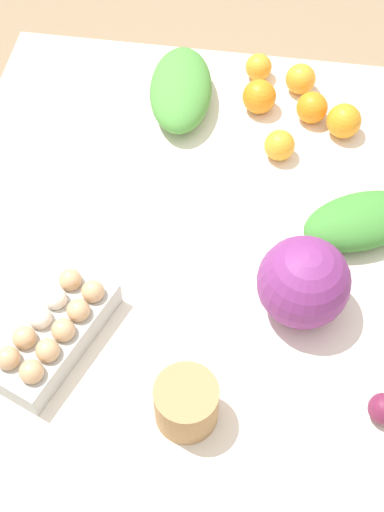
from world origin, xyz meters
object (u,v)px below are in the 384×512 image
(orange_0, at_px, (301,79))
(orange_5, at_px, (259,97))
(cabbage_purple, at_px, (304,282))
(orange_3, at_px, (344,121))
(greens_bunch_beet_tops, at_px, (361,221))
(orange_4, at_px, (259,67))
(paper_bag, at_px, (186,403))
(orange_2, at_px, (279,145))
(beet_root, at_px, (384,409))
(orange_1, at_px, (312,108))
(egg_carton, at_px, (54,331))
(greens_bunch_chard, at_px, (181,89))

(orange_0, distance_m, orange_5, 0.12)
(cabbage_purple, distance_m, orange_3, 0.49)
(greens_bunch_beet_tops, bearing_deg, orange_4, 29.69)
(paper_bag, xyz_separation_m, orange_4, (0.89, -0.04, -0.02))
(paper_bag, xyz_separation_m, orange_0, (0.86, -0.15, -0.01))
(greens_bunch_beet_tops, relative_size, orange_2, 3.61)
(paper_bag, height_order, orange_5, paper_bag)
(beet_root, xyz_separation_m, orange_5, (0.73, 0.29, 0.01))
(greens_bunch_beet_tops, bearing_deg, orange_1, 20.18)
(egg_carton, height_order, greens_bunch_chard, egg_carton)
(cabbage_purple, distance_m, orange_4, 0.66)
(orange_0, bearing_deg, paper_bag, 170.28)
(greens_bunch_chard, bearing_deg, egg_carton, 168.62)
(cabbage_purple, relative_size, beet_root, 3.14)
(paper_bag, bearing_deg, greens_bunch_chard, 9.51)
(greens_bunch_chard, distance_m, orange_3, 0.39)
(orange_5, bearing_deg, orange_1, -96.83)
(orange_4, distance_m, orange_5, 0.11)
(paper_bag, relative_size, orange_0, 1.56)
(paper_bag, distance_m, orange_2, 0.65)
(cabbage_purple, bearing_deg, orange_2, 10.12)
(greens_bunch_beet_tops, distance_m, orange_3, 0.29)
(cabbage_purple, bearing_deg, greens_bunch_chard, 30.97)
(orange_1, xyz_separation_m, orange_5, (0.01, 0.12, 0.00))
(cabbage_purple, distance_m, orange_1, 0.52)
(egg_carton, relative_size, orange_3, 3.77)
(greens_bunch_beet_tops, xyz_separation_m, orange_2, (0.19, 0.18, -0.01))
(orange_1, distance_m, orange_4, 0.18)
(beet_root, relative_size, orange_1, 0.76)
(orange_2, height_order, orange_3, orange_3)
(beet_root, height_order, orange_2, orange_2)
(orange_2, relative_size, orange_3, 0.87)
(greens_bunch_beet_tops, xyz_separation_m, orange_5, (0.33, 0.24, -0.00))
(greens_bunch_beet_tops, height_order, orange_2, greens_bunch_beet_tops)
(greens_bunch_beet_tops, bearing_deg, orange_2, 43.68)
(egg_carton, relative_size, beet_root, 5.35)
(paper_bag, xyz_separation_m, orange_3, (0.73, -0.25, -0.01))
(orange_1, xyz_separation_m, orange_4, (0.12, 0.14, -0.00))
(orange_1, bearing_deg, cabbage_purple, -179.61)
(paper_bag, bearing_deg, orange_0, -9.72)
(greens_bunch_beet_tops, relative_size, orange_3, 3.15)
(egg_carton, relative_size, orange_2, 4.33)
(egg_carton, height_order, orange_0, egg_carton)
(paper_bag, xyz_separation_m, orange_1, (0.77, -0.18, -0.01))
(paper_bag, distance_m, greens_bunch_chard, 0.79)
(orange_1, bearing_deg, orange_2, 152.66)
(orange_2, xyz_separation_m, orange_5, (0.14, 0.06, 0.01))
(cabbage_purple, height_order, greens_bunch_beet_tops, cabbage_purple)
(orange_0, height_order, orange_3, orange_3)
(paper_bag, bearing_deg, egg_carton, 67.88)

